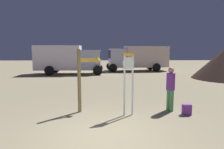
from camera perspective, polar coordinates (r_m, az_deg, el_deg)
The scene contains 7 objects.
ground_plane at distance 5.81m, azimuth -2.43°, elevation -17.22°, with size 80.00×80.00×0.00m, color gray.
standing_clock at distance 7.21m, azimuth 4.75°, elevation -0.89°, with size 0.43×0.19×2.28m.
arrow_sign at distance 7.79m, azimuth -7.19°, elevation 0.92°, with size 0.97×0.70×2.41m.
person_near_clock at distance 8.11m, azimuth 16.38°, elevation -3.34°, with size 0.33×0.33×1.73m.
backpack at distance 7.98m, azimuth 20.57°, elevation -9.40°, with size 0.32×0.22×0.39m.
box_truck_near at distance 20.22m, azimuth -12.76°, elevation 4.51°, with size 6.53×2.48×2.81m.
box_truck_far at distance 23.00m, azimuth 7.71°, elevation 4.94°, with size 7.01×3.07×2.79m.
Camera 1 is at (0.09, -5.30, 2.39)m, focal length 31.98 mm.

